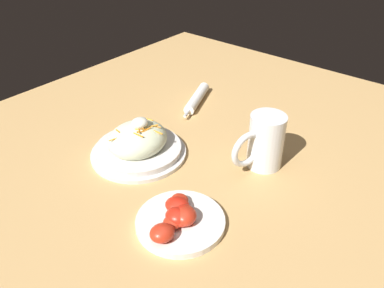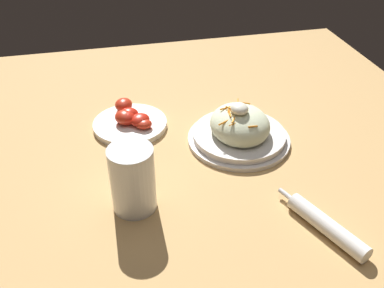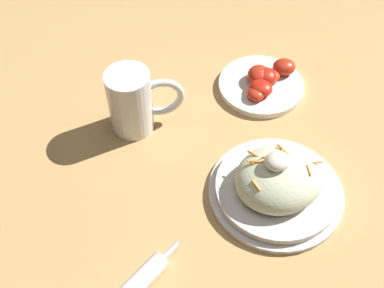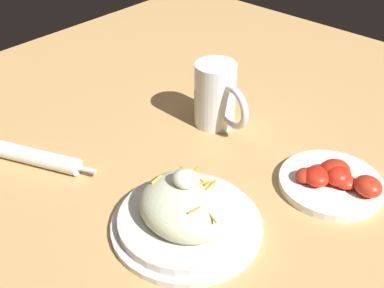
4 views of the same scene
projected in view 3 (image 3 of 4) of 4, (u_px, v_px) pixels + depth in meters
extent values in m
plane|color=tan|center=(184.00, 144.00, 0.92)|extent=(1.43, 1.43, 0.00)
cylinder|color=silver|center=(275.00, 192.00, 0.84)|extent=(0.24, 0.24, 0.01)
cylinder|color=silver|center=(276.00, 188.00, 0.84)|extent=(0.21, 0.21, 0.01)
ellipsoid|color=beige|center=(279.00, 179.00, 0.81)|extent=(0.15, 0.13, 0.08)
cylinder|color=orange|center=(283.00, 150.00, 0.81)|extent=(0.01, 0.03, 0.00)
cylinder|color=orange|center=(256.00, 186.00, 0.77)|extent=(0.00, 0.02, 0.00)
cylinder|color=orange|center=(255.00, 155.00, 0.81)|extent=(0.01, 0.03, 0.01)
cylinder|color=orange|center=(270.00, 156.00, 0.80)|extent=(0.02, 0.01, 0.01)
cylinder|color=orange|center=(252.00, 164.00, 0.80)|extent=(0.01, 0.02, 0.00)
cylinder|color=orange|center=(259.00, 162.00, 0.79)|extent=(0.03, 0.02, 0.01)
cylinder|color=orange|center=(314.00, 163.00, 0.80)|extent=(0.03, 0.01, 0.00)
cylinder|color=orange|center=(268.00, 155.00, 0.80)|extent=(0.02, 0.00, 0.01)
cylinder|color=orange|center=(279.00, 157.00, 0.79)|extent=(0.02, 0.02, 0.01)
cylinder|color=orange|center=(281.00, 155.00, 0.80)|extent=(0.02, 0.02, 0.01)
cylinder|color=orange|center=(309.00, 170.00, 0.79)|extent=(0.01, 0.02, 0.01)
cylinder|color=orange|center=(279.00, 153.00, 0.80)|extent=(0.02, 0.01, 0.01)
ellipsoid|color=white|center=(278.00, 161.00, 0.78)|extent=(0.04, 0.04, 0.02)
cylinder|color=white|center=(130.00, 102.00, 0.90)|extent=(0.08, 0.08, 0.13)
cylinder|color=gold|center=(132.00, 113.00, 0.92)|extent=(0.08, 0.08, 0.07)
cylinder|color=white|center=(130.00, 98.00, 0.89)|extent=(0.08, 0.08, 0.01)
torus|color=white|center=(161.00, 97.00, 0.91)|extent=(0.09, 0.04, 0.09)
cylinder|color=silver|center=(170.00, 251.00, 0.76)|extent=(0.04, 0.02, 0.01)
cylinder|color=white|center=(261.00, 86.00, 1.01)|extent=(0.18, 0.18, 0.01)
ellipsoid|color=red|center=(271.00, 76.00, 1.01)|extent=(0.04, 0.04, 0.02)
ellipsoid|color=red|center=(261.00, 88.00, 0.98)|extent=(0.06, 0.06, 0.03)
ellipsoid|color=red|center=(262.00, 76.00, 1.00)|extent=(0.05, 0.05, 0.02)
ellipsoid|color=red|center=(284.00, 67.00, 1.02)|extent=(0.06, 0.06, 0.03)
ellipsoid|color=red|center=(259.00, 76.00, 1.00)|extent=(0.06, 0.06, 0.03)
ellipsoid|color=red|center=(266.00, 76.00, 1.00)|extent=(0.05, 0.06, 0.03)
ellipsoid|color=red|center=(259.00, 74.00, 1.00)|extent=(0.07, 0.06, 0.03)
ellipsoid|color=red|center=(255.00, 94.00, 0.97)|extent=(0.03, 0.04, 0.02)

